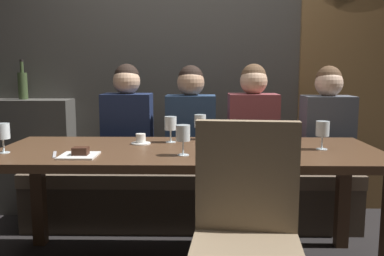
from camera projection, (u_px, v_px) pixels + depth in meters
name	position (u px, v px, depth m)	size (l,w,h in m)	color
back_wall_tiled	(192.00, 33.00, 3.49)	(6.00, 0.12, 3.00)	#4C4944
arched_door	(355.00, 49.00, 3.41)	(0.90, 0.05, 2.55)	olive
back_counter	(8.00, 156.00, 3.48)	(1.10, 0.28, 0.95)	#413E3A
dining_table	(188.00, 164.00, 2.40)	(2.20, 0.84, 0.74)	#412B1C
banquette_bench	(191.00, 197.00, 3.15)	(2.50, 0.44, 0.45)	#40352A
chair_near_side	(246.00, 226.00, 1.70)	(0.48, 0.48, 0.98)	#4C3321
diner_redhead	(127.00, 120.00, 3.07)	(0.36, 0.24, 0.79)	#192342
diner_bearded	(191.00, 121.00, 3.05)	(0.36, 0.24, 0.78)	navy
diner_far_end	(253.00, 120.00, 3.05)	(0.36, 0.24, 0.79)	brown
diner_near_end	(327.00, 122.00, 3.04)	(0.36, 0.24, 0.77)	#4C515B
wine_bottle_pale_label	(23.00, 85.00, 3.41)	(0.08, 0.08, 0.33)	#384728
wine_glass_center_back	(200.00, 122.00, 2.70)	(0.08, 0.08, 0.16)	silver
wine_glass_far_left	(323.00, 130.00, 2.35)	(0.08, 0.08, 0.16)	silver
wine_glass_far_right	(3.00, 132.00, 2.25)	(0.08, 0.08, 0.16)	silver
wine_glass_end_right	(171.00, 125.00, 2.58)	(0.08, 0.08, 0.16)	silver
wine_glass_end_left	(235.00, 133.00, 2.22)	(0.08, 0.08, 0.16)	silver
wine_glass_center_front	(183.00, 134.00, 2.19)	(0.08, 0.08, 0.16)	silver
espresso_cup	(141.00, 140.00, 2.54)	(0.12, 0.12, 0.06)	white
dessert_plate	(79.00, 154.00, 2.17)	(0.19, 0.19, 0.05)	white
fork_on_table	(55.00, 155.00, 2.21)	(0.02, 0.17, 0.01)	silver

